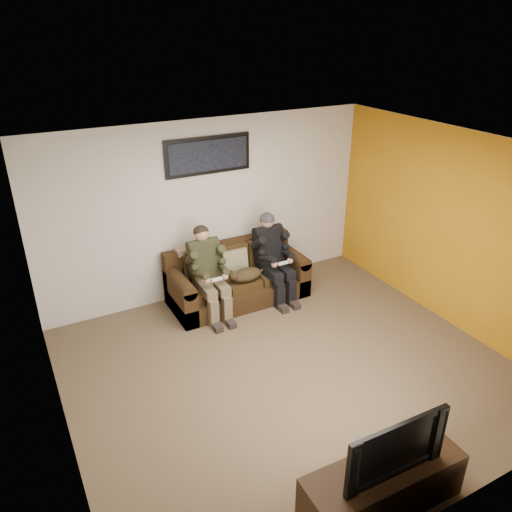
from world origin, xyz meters
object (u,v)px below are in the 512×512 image
tv_stand (382,486)px  framed_poster (208,155)px  person_left (208,268)px  person_right (272,252)px  sofa (236,279)px  television (389,442)px  cat (245,275)px

tv_stand → framed_poster: bearing=87.8°
person_left → person_right: (1.03, 0.00, 0.00)m
person_left → person_right: 1.03m
sofa → framed_poster: framed_poster is taller
framed_poster → television: (-0.28, -4.17, -1.37)m
sofa → person_right: (0.51, -0.17, 0.39)m
person_left → framed_poster: bearing=60.8°
television → tv_stand: bearing=1.7°
person_left → tv_stand: person_left is taller
framed_poster → sofa: bearing=-63.1°
sofa → cat: bearing=-86.5°
cat → framed_poster: (-0.22, 0.66, 1.60)m
tv_stand → television: television is taller
sofa → television: size_ratio=2.08×
framed_poster → television: framed_poster is taller
person_right → television: person_right is taller
person_right → television: bearing=-105.4°
tv_stand → person_right: bearing=76.3°
television → sofa: bearing=84.4°
person_right → television: size_ratio=1.31×
sofa → cat: 0.33m
person_right → framed_poster: 1.67m
person_left → tv_stand: bearing=-89.4°
cat → television: television is taller
person_right → tv_stand: person_right is taller
person_right → tv_stand: 3.77m
framed_poster → television: size_ratio=1.30×
cat → framed_poster: bearing=108.1°
person_right → television: (-0.99, -3.61, 0.03)m
person_left → framed_poster: framed_poster is taller
person_right → television: 3.74m
cat → tv_stand: bearing=-98.0°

